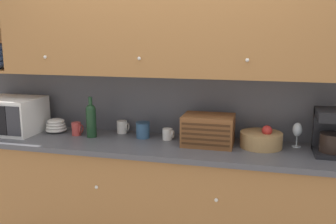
{
  "coord_description": "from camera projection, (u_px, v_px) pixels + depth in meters",
  "views": [
    {
      "loc": [
        0.72,
        -3.0,
        1.71
      ],
      "look_at": [
        0.0,
        -0.21,
        1.13
      ],
      "focal_mm": 40.0,
      "sensor_mm": 36.0,
      "label": 1
    }
  ],
  "objects": [
    {
      "name": "wine_bottle",
      "position": [
        91.0,
        119.0,
        3.05
      ],
      "size": [
        0.08,
        0.08,
        0.33
      ],
      "color": "#19381E",
      "rests_on": "counter_unit"
    },
    {
      "name": "bowl_stack_on_counter",
      "position": [
        56.0,
        126.0,
        3.23
      ],
      "size": [
        0.18,
        0.18,
        0.12
      ],
      "color": "silver",
      "rests_on": "counter_unit"
    },
    {
      "name": "wall_back",
      "position": [
        175.0,
        87.0,
        3.13
      ],
      "size": [
        5.95,
        0.06,
        2.6
      ],
      "color": "beige",
      "rests_on": "ground_plane"
    },
    {
      "name": "fruit_basket",
      "position": [
        261.0,
        139.0,
        2.79
      ],
      "size": [
        0.31,
        0.31,
        0.17
      ],
      "color": "#A87F4C",
      "rests_on": "counter_unit"
    },
    {
      "name": "mug_patterned_third",
      "position": [
        122.0,
        127.0,
        3.2
      ],
      "size": [
        0.1,
        0.09,
        0.11
      ],
      "color": "silver",
      "rests_on": "counter_unit"
    },
    {
      "name": "counter_unit",
      "position": [
        165.0,
        198.0,
        2.98
      ],
      "size": [
        3.57,
        0.64,
        0.9
      ],
      "color": "#A36B38",
      "rests_on": "ground_plane"
    },
    {
      "name": "coffee_maker",
      "position": [
        332.0,
        131.0,
        2.61
      ],
      "size": [
        0.24,
        0.27,
        0.32
      ],
      "color": "black",
      "rests_on": "counter_unit"
    },
    {
      "name": "upper_cabinets",
      "position": [
        190.0,
        24.0,
        2.79
      ],
      "size": [
        3.55,
        0.37,
        0.79
      ],
      "color": "#A36B38",
      "rests_on": "backsplash_panel"
    },
    {
      "name": "mug",
      "position": [
        168.0,
        134.0,
        2.99
      ],
      "size": [
        0.09,
        0.08,
        0.09
      ],
      "color": "silver",
      "rests_on": "counter_unit"
    },
    {
      "name": "backsplash_panel",
      "position": [
        174.0,
        104.0,
        3.12
      ],
      "size": [
        3.55,
        0.01,
        0.51
      ],
      "color": "#4C4C51",
      "rests_on": "counter_unit"
    },
    {
      "name": "mug_blue_second",
      "position": [
        77.0,
        129.0,
        3.13
      ],
      "size": [
        0.09,
        0.08,
        0.11
      ],
      "color": "#B73D38",
      "rests_on": "counter_unit"
    },
    {
      "name": "bread_box",
      "position": [
        208.0,
        130.0,
        2.84
      ],
      "size": [
        0.38,
        0.29,
        0.23
      ],
      "color": "brown",
      "rests_on": "counter_unit"
    },
    {
      "name": "wine_glass",
      "position": [
        297.0,
        131.0,
        2.78
      ],
      "size": [
        0.07,
        0.07,
        0.19
      ],
      "color": "silver",
      "rests_on": "counter_unit"
    },
    {
      "name": "storage_canister",
      "position": [
        143.0,
        130.0,
        3.04
      ],
      "size": [
        0.12,
        0.12,
        0.13
      ],
      "color": "#33567A",
      "rests_on": "counter_unit"
    },
    {
      "name": "microwave",
      "position": [
        8.0,
        115.0,
        3.21
      ],
      "size": [
        0.55,
        0.41,
        0.3
      ],
      "color": "silver",
      "rests_on": "counter_unit"
    }
  ]
}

